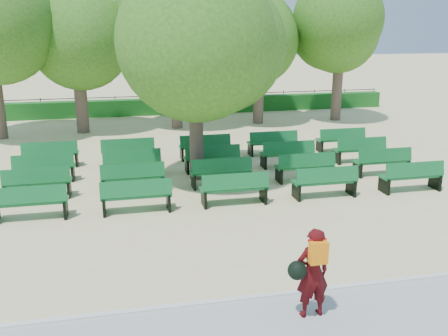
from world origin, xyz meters
The scene contains 9 objects.
ground centered at (0.00, 0.00, 0.00)m, with size 120.00×120.00×0.00m, color beige.
paving centered at (0.00, -7.40, 0.03)m, with size 30.00×2.20×0.06m, color #A4A5A0.
curb centered at (0.00, -6.25, 0.05)m, with size 30.00×0.12×0.10m, color silver.
hedge centered at (0.00, 14.00, 0.45)m, with size 26.00×0.70×0.90m, color #175C1D.
fence centered at (0.00, 14.40, 0.00)m, with size 26.00×0.10×1.02m, color black, non-canonical shape.
tree_line centered at (0.00, 10.00, 0.00)m, with size 21.80×6.80×7.04m, color #3A721E, non-canonical shape.
bench_array centered at (0.25, 1.52, 0.10)m, with size 1.97×0.67×1.23m.
tree_among centered at (-0.40, 1.63, 4.60)m, with size 4.69×4.69×6.73m.
person centered at (0.24, -7.03, 0.93)m, with size 0.80×0.49×1.68m.
Camera 1 is at (-2.92, -14.39, 5.16)m, focal length 40.00 mm.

